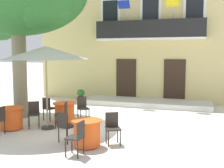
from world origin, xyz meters
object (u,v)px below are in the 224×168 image
Objects in this scene: cafe_table_near_tree at (65,112)px; cafe_chair_near_tree_2 at (48,107)px; cafe_chair_near_tree_0 at (63,113)px; ground_planter_left at (81,95)px; cafe_chair_middle_1 at (65,125)px; cafe_umbrella at (46,53)px; cafe_chair_middle_2 at (77,136)px; cafe_table_middle at (87,133)px; cafe_table_front at (11,118)px; cafe_chair_near_tree_1 at (83,107)px; cafe_chair_front_1 at (34,113)px; cafe_chair_middle_0 at (113,126)px.

cafe_chair_near_tree_2 reaches higher than cafe_table_near_tree.
cafe_chair_near_tree_0 is 5.36m from ground_planter_left.
cafe_chair_middle_1 is at bearing -62.46° from cafe_table_near_tree.
cafe_chair_near_tree_2 is 2.42m from cafe_umbrella.
cafe_chair_middle_1 is 1.00× the size of cafe_chair_middle_2.
cafe_table_middle is at bearing -50.88° from cafe_table_near_tree.
cafe_umbrella reaches higher than ground_planter_left.
cafe_chair_near_tree_0 is at bearing 119.35° from cafe_chair_middle_1.
cafe_chair_near_tree_0 is 1.31m from cafe_chair_near_tree_2.
ground_planter_left is (0.02, 5.83, -0.01)m from cafe_table_front.
cafe_chair_front_1 is at bearing -128.62° from cafe_chair_near_tree_1.
cafe_chair_middle_2 reaches higher than ground_planter_left.
cafe_chair_near_tree_2 is at bearing 148.69° from cafe_chair_middle_0.
cafe_chair_near_tree_2 is at bearing -82.73° from ground_planter_left.
cafe_chair_middle_0 is at bearing -36.94° from cafe_table_near_tree.
cafe_table_near_tree is at bearing 122.22° from cafe_chair_middle_2.
cafe_chair_middle_0 and cafe_chair_middle_2 have the same top height.
cafe_table_near_tree is 1.27× the size of ground_planter_left.
cafe_chair_middle_0 is (2.50, -1.88, 0.14)m from cafe_table_near_tree.
cafe_chair_front_1 is (-3.21, 0.93, 0.00)m from cafe_chair_middle_0.
cafe_umbrella reaches higher than cafe_chair_near_tree_0.
cafe_umbrella is (1.16, 0.42, 2.22)m from cafe_table_front.
cafe_chair_near_tree_1 is 1.00× the size of cafe_chair_middle_0.
cafe_chair_near_tree_2 is 4.14m from cafe_chair_middle_2.
cafe_table_near_tree is 0.95× the size of cafe_chair_near_tree_0.
cafe_chair_near_tree_0 is 1.05m from cafe_chair_front_1.
cafe_chair_middle_1 is at bearing 170.11° from cafe_table_middle.
cafe_chair_front_1 reaches higher than cafe_table_near_tree.
cafe_chair_near_tree_0 and cafe_chair_middle_1 have the same top height.
cafe_chair_near_tree_2 is at bearing 172.67° from cafe_table_near_tree.
cafe_table_middle is at bearing -64.72° from ground_planter_left.
cafe_chair_near_tree_1 is at bearing 129.28° from cafe_chair_middle_0.
cafe_chair_middle_2 is 3.61m from cafe_umbrella.
cafe_chair_middle_0 is at bearing -18.67° from cafe_umbrella.
cafe_chair_middle_0 reaches higher than cafe_table_near_tree.
cafe_chair_middle_2 is at bearing -68.45° from cafe_chair_near_tree_1.
cafe_chair_near_tree_0 is 1.33× the size of ground_planter_left.
cafe_umbrella is at bearing -112.90° from cafe_chair_near_tree_1.
cafe_table_near_tree reaches higher than ground_planter_left.
cafe_chair_middle_0 reaches higher than ground_planter_left.
cafe_chair_front_1 is (0.03, -1.05, 0.00)m from cafe_chair_near_tree_2.
cafe_umbrella is at bearing 19.95° from cafe_table_front.
cafe_chair_near_tree_0 is 1.77m from cafe_table_front.
cafe_chair_near_tree_0 is at bearing 134.29° from cafe_table_middle.
cafe_chair_middle_0 is at bearing 35.28° from cafe_table_middle.
cafe_table_front is at bearing -132.67° from cafe_chair_near_tree_1.
cafe_chair_middle_0 is 1.00× the size of cafe_chair_middle_2.
cafe_table_front is at bearing 164.12° from cafe_table_middle.
cafe_chair_middle_1 and cafe_chair_middle_2 have the same top height.
cafe_table_middle reaches higher than ground_planter_left.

